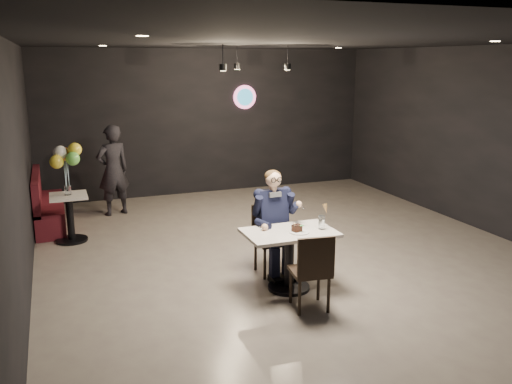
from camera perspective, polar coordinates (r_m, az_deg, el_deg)
name	(u,v)px	position (r m, az deg, el deg)	size (l,w,h in m)	color
floor	(298,261)	(7.74, 4.43, -7.27)	(9.00, 9.00, 0.00)	gray
wall_sign	(245,97)	(11.70, -1.20, 9.96)	(0.50, 0.06, 0.50)	pink
pendant_lights	(249,53)	(9.08, -0.75, 14.43)	(1.40, 1.20, 0.36)	black
main_table	(289,260)	(6.72, 3.51, -7.17)	(1.10, 0.70, 0.75)	silver
chair_far	(272,240)	(7.16, 1.71, -5.08)	(0.42, 0.46, 0.92)	black
chair_near	(310,270)	(6.21, 5.68, -8.17)	(0.42, 0.46, 0.92)	black
seated_man	(272,221)	(7.08, 1.73, -3.09)	(0.60, 0.80, 1.44)	black
dessert_plate	(299,232)	(6.54, 4.59, -4.23)	(0.24, 0.24, 0.01)	white
cake_slice	(297,228)	(6.54, 4.33, -3.84)	(0.10, 0.09, 0.07)	black
mint_leaf	(302,226)	(6.51, 4.86, -3.54)	(0.06, 0.04, 0.01)	green
sundae_glass	(322,222)	(6.68, 6.92, -3.19)	(0.08, 0.08, 0.17)	silver
wafer_cone	(326,209)	(6.70, 7.35, -1.75)	(0.06, 0.06, 0.12)	tan
booth_bench	(49,200)	(9.85, -20.97, -0.74)	(0.46, 1.84, 0.92)	#4F101B
side_table	(70,220)	(8.92, -18.95, -2.80)	(0.55, 0.55, 0.69)	silver
balloon_vase	(68,190)	(8.80, -19.19, 0.19)	(0.10, 0.10, 0.15)	silver
balloon_bunch	(66,165)	(8.72, -19.39, 2.69)	(0.38, 0.38, 0.63)	yellow
passerby	(113,170)	(10.14, -14.81, 2.22)	(0.60, 0.39, 1.65)	black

